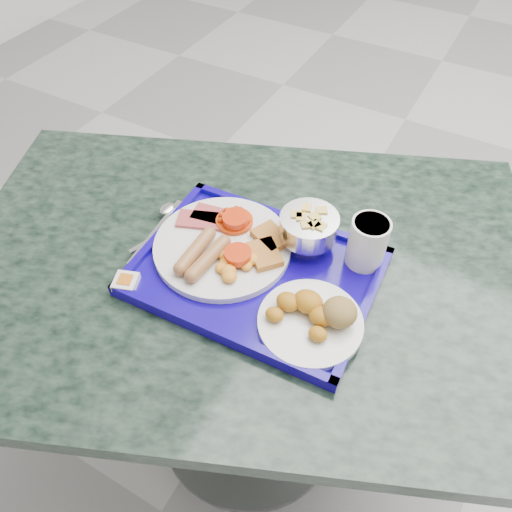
{
  "coord_description": "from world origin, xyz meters",
  "views": [
    {
      "loc": [
        -0.29,
        -1.52,
        1.38
      ],
      "look_at": [
        -0.56,
        -1.03,
        0.73
      ],
      "focal_mm": 35.0,
      "sensor_mm": 36.0,
      "label": 1
    }
  ],
  "objects_px": {
    "tray": "(256,273)",
    "main_plate": "(225,245)",
    "juice_cup": "(368,241)",
    "table": "(248,317)",
    "bread_plate": "(315,317)",
    "fruit_bowl": "(309,227)"
  },
  "relations": [
    {
      "from": "main_plate",
      "to": "fruit_bowl",
      "type": "height_order",
      "value": "fruit_bowl"
    },
    {
      "from": "main_plate",
      "to": "table",
      "type": "bearing_deg",
      "value": 1.9
    },
    {
      "from": "main_plate",
      "to": "fruit_bowl",
      "type": "relative_size",
      "value": 2.39
    },
    {
      "from": "main_plate",
      "to": "juice_cup",
      "type": "relative_size",
      "value": 2.67
    },
    {
      "from": "tray",
      "to": "juice_cup",
      "type": "xyz_separation_m",
      "value": [
        0.16,
        0.12,
        0.06
      ]
    },
    {
      "from": "fruit_bowl",
      "to": "table",
      "type": "bearing_deg",
      "value": -134.54
    },
    {
      "from": "main_plate",
      "to": "juice_cup",
      "type": "height_order",
      "value": "juice_cup"
    },
    {
      "from": "table",
      "to": "bread_plate",
      "type": "bearing_deg",
      "value": -22.66
    },
    {
      "from": "fruit_bowl",
      "to": "juice_cup",
      "type": "height_order",
      "value": "juice_cup"
    },
    {
      "from": "tray",
      "to": "main_plate",
      "type": "xyz_separation_m",
      "value": [
        -0.07,
        0.02,
        0.02
      ]
    },
    {
      "from": "table",
      "to": "bread_plate",
      "type": "height_order",
      "value": "bread_plate"
    },
    {
      "from": "fruit_bowl",
      "to": "bread_plate",
      "type": "bearing_deg",
      "value": -61.24
    },
    {
      "from": "table",
      "to": "bread_plate",
      "type": "relative_size",
      "value": 7.47
    },
    {
      "from": "main_plate",
      "to": "juice_cup",
      "type": "xyz_separation_m",
      "value": [
        0.23,
        0.1,
        0.04
      ]
    },
    {
      "from": "bread_plate",
      "to": "fruit_bowl",
      "type": "height_order",
      "value": "fruit_bowl"
    },
    {
      "from": "table",
      "to": "main_plate",
      "type": "height_order",
      "value": "main_plate"
    },
    {
      "from": "bread_plate",
      "to": "main_plate",
      "type": "bearing_deg",
      "value": 162.12
    },
    {
      "from": "table",
      "to": "main_plate",
      "type": "relative_size",
      "value": 5.06
    },
    {
      "from": "main_plate",
      "to": "bread_plate",
      "type": "xyz_separation_m",
      "value": [
        0.21,
        -0.07,
        0.0
      ]
    },
    {
      "from": "main_plate",
      "to": "fruit_bowl",
      "type": "distance_m",
      "value": 0.16
    },
    {
      "from": "tray",
      "to": "juice_cup",
      "type": "height_order",
      "value": "juice_cup"
    },
    {
      "from": "tray",
      "to": "bread_plate",
      "type": "relative_size",
      "value": 2.5
    }
  ]
}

